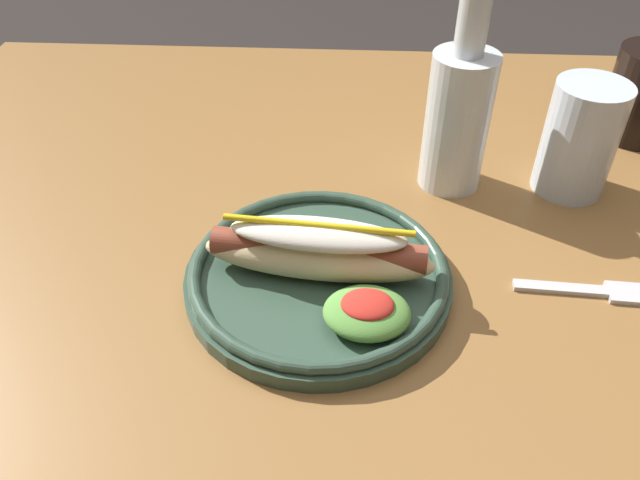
# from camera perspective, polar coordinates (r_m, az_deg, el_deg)

# --- Properties ---
(dining_table) EXTENTS (1.25, 0.86, 0.74)m
(dining_table) POSITION_cam_1_polar(r_m,az_deg,el_deg) (0.74, 6.16, -4.02)
(dining_table) COLOR olive
(dining_table) RESTS_ON ground_plane
(hot_dog_plate) EXTENTS (0.25, 0.25, 0.08)m
(hot_dog_plate) POSITION_cam_1_polar(r_m,az_deg,el_deg) (0.57, 0.05, -2.77)
(hot_dog_plate) COLOR #334C3D
(hot_dog_plate) RESTS_ON dining_table
(fork) EXTENTS (0.12, 0.03, 0.00)m
(fork) POSITION_cam_1_polar(r_m,az_deg,el_deg) (0.63, 23.61, -4.28)
(fork) COLOR silver
(fork) RESTS_ON dining_table
(water_cup) EXTENTS (0.08, 0.08, 0.13)m
(water_cup) POSITION_cam_1_polar(r_m,az_deg,el_deg) (0.73, 22.70, 8.54)
(water_cup) COLOR silver
(water_cup) RESTS_ON dining_table
(glass_bottle) EXTENTS (0.07, 0.07, 0.24)m
(glass_bottle) POSITION_cam_1_polar(r_m,az_deg,el_deg) (0.69, 12.59, 11.42)
(glass_bottle) COLOR silver
(glass_bottle) RESTS_ON dining_table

